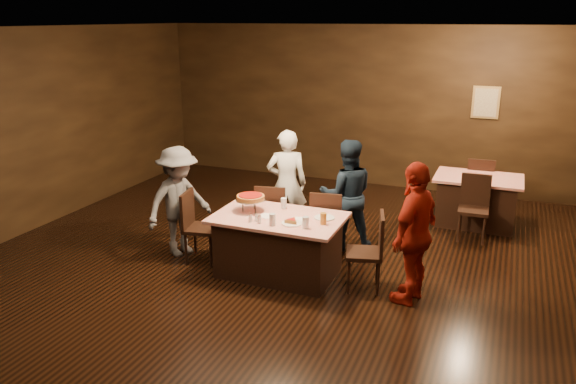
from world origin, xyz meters
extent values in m
plane|color=black|center=(0.00, 0.00, 0.00)|extent=(10.00, 10.00, 0.00)
cube|color=silver|center=(0.00, 0.00, 3.00)|extent=(8.00, 10.00, 0.04)
cube|color=black|center=(0.00, 5.00, 1.50)|extent=(8.00, 0.04, 3.00)
cube|color=tan|center=(2.20, 4.97, 1.70)|extent=(0.46, 0.03, 0.56)
cube|color=beige|center=(2.20, 4.95, 1.70)|extent=(0.38, 0.01, 0.48)
cube|color=#B31C0B|center=(0.11, 0.61, 0.39)|extent=(1.60, 1.00, 0.77)
cube|color=red|center=(2.28, 3.41, 0.39)|extent=(1.30, 0.90, 0.77)
cube|color=black|center=(-0.29, 1.36, 0.47)|extent=(0.49, 0.49, 0.95)
cube|color=black|center=(0.51, 1.36, 0.47)|extent=(0.48, 0.48, 0.95)
cube|color=black|center=(-0.99, 0.61, 0.47)|extent=(0.49, 0.49, 0.95)
cube|color=black|center=(1.21, 0.61, 0.47)|extent=(0.51, 0.51, 0.95)
cube|color=black|center=(2.28, 2.71, 0.47)|extent=(0.43, 0.43, 0.95)
cube|color=black|center=(2.28, 4.01, 0.47)|extent=(0.43, 0.43, 0.95)
imported|color=silver|center=(-0.29, 1.86, 0.80)|extent=(0.69, 0.59, 1.60)
imported|color=black|center=(0.65, 1.76, 0.78)|extent=(0.93, 0.84, 1.56)
imported|color=#5A5A5F|center=(-1.39, 0.70, 0.75)|extent=(0.90, 1.11, 1.51)
imported|color=#9F1B0D|center=(1.79, 0.54, 0.82)|extent=(0.63, 1.04, 1.65)
cylinder|color=black|center=(-0.29, 0.76, 0.84)|extent=(0.01, 0.01, 0.15)
cylinder|color=black|center=(-0.38, 0.61, 0.84)|extent=(0.01, 0.01, 0.15)
cylinder|color=black|center=(-0.21, 0.61, 0.84)|extent=(0.01, 0.01, 0.15)
cylinder|color=silver|center=(-0.29, 0.66, 0.93)|extent=(0.38, 0.38, 0.01)
cylinder|color=#B27233|center=(-0.29, 0.66, 0.96)|extent=(0.35, 0.35, 0.05)
cylinder|color=#A5140C|center=(-0.29, 0.66, 0.98)|extent=(0.30, 0.30, 0.01)
cylinder|color=white|center=(0.36, 0.43, 0.78)|extent=(0.25, 0.25, 0.01)
cylinder|color=#B27233|center=(0.36, 0.43, 0.81)|extent=(0.18, 0.18, 0.04)
cylinder|color=#A5140C|center=(0.36, 0.43, 0.83)|extent=(0.14, 0.14, 0.01)
cylinder|color=white|center=(0.66, 0.76, 0.78)|extent=(0.25, 0.25, 0.01)
cylinder|color=silver|center=(0.16, 0.31, 0.84)|extent=(0.08, 0.08, 0.14)
cylinder|color=silver|center=(0.56, 0.36, 0.84)|extent=(0.08, 0.08, 0.14)
cylinder|color=#BF7F26|center=(0.71, 0.56, 0.84)|extent=(0.08, 0.08, 0.14)
cylinder|color=silver|center=(0.06, 0.91, 0.84)|extent=(0.08, 0.08, 0.14)
cylinder|color=silver|center=(-0.07, 0.36, 0.81)|extent=(0.04, 0.04, 0.08)
cylinder|color=silver|center=(-0.07, 0.36, 0.85)|extent=(0.05, 0.05, 0.02)
cylinder|color=silver|center=(-0.01, 0.31, 0.81)|extent=(0.04, 0.04, 0.08)
cylinder|color=silver|center=(-0.01, 0.31, 0.85)|extent=(0.05, 0.05, 0.02)
cylinder|color=silver|center=(-0.13, 0.31, 0.81)|extent=(0.04, 0.04, 0.08)
cylinder|color=silver|center=(-0.13, 0.31, 0.85)|extent=(0.05, 0.05, 0.02)
cube|color=white|center=(0.41, 0.61, 0.77)|extent=(0.19, 0.19, 0.01)
cube|color=white|center=(-0.04, 0.56, 0.77)|extent=(0.21, 0.21, 0.01)
camera|label=1|loc=(2.64, -5.39, 3.13)|focal=35.00mm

